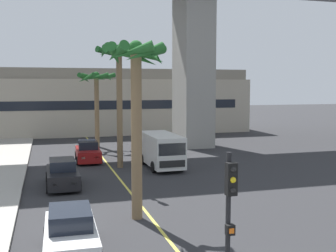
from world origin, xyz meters
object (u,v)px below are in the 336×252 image
at_px(car_queue_third, 71,234).
at_px(traffic_light_median_near, 229,216).
at_px(car_queue_front, 88,152).
at_px(palm_tree_near_median, 97,87).
at_px(traffic_light_median_far, 137,142).
at_px(palm_tree_far_median, 119,71).
at_px(car_queue_second, 63,174).
at_px(delivery_van, 161,149).
at_px(palm_tree_mid_median, 136,81).

relative_size(car_queue_third, traffic_light_median_near, 0.99).
distance_m(car_queue_front, palm_tree_near_median, 9.14).
distance_m(car_queue_third, traffic_light_median_far, 8.82).
height_order(traffic_light_median_near, palm_tree_far_median, palm_tree_far_median).
bearing_deg(car_queue_second, palm_tree_far_median, 48.90).
bearing_deg(traffic_light_median_near, palm_tree_near_median, 88.93).
bearing_deg(delivery_van, traffic_light_median_far, -116.25).
bearing_deg(traffic_light_median_near, car_queue_front, 92.57).
bearing_deg(palm_tree_mid_median, palm_tree_near_median, 87.63).
bearing_deg(palm_tree_far_median, car_queue_front, 122.73).
bearing_deg(traffic_light_median_near, palm_tree_far_median, 87.48).
height_order(traffic_light_median_near, palm_tree_near_median, palm_tree_near_median).
distance_m(car_queue_front, car_queue_second, 7.98).
xyz_separation_m(palm_tree_near_median, palm_tree_mid_median, (-0.91, -22.01, 0.31)).
distance_m(delivery_van, palm_tree_mid_median, 12.23).
distance_m(car_queue_front, palm_tree_mid_median, 15.38).
bearing_deg(car_queue_third, palm_tree_far_median, 73.99).
xyz_separation_m(car_queue_second, car_queue_third, (-0.13, -10.01, 0.00)).
relative_size(palm_tree_near_median, palm_tree_far_median, 0.82).
relative_size(palm_tree_mid_median, palm_tree_far_median, 0.89).
bearing_deg(delivery_van, car_queue_front, 140.43).
relative_size(traffic_light_median_near, traffic_light_median_far, 1.00).
xyz_separation_m(car_queue_front, car_queue_third, (-2.29, -17.70, 0.00)).
distance_m(car_queue_front, traffic_light_median_near, 23.26).
bearing_deg(delivery_van, car_queue_second, -150.82).
bearing_deg(traffic_light_median_far, palm_tree_far_median, 87.56).
xyz_separation_m(car_queue_front, palm_tree_near_median, (1.61, 7.55, 4.89)).
xyz_separation_m(car_queue_second, palm_tree_mid_median, (2.86, -6.77, 5.21)).
bearing_deg(delivery_van, car_queue_third, -116.74).
bearing_deg(car_queue_second, traffic_light_median_far, -32.02).
xyz_separation_m(car_queue_front, palm_tree_far_median, (1.93, -3.00, 5.96)).
bearing_deg(traffic_light_median_near, palm_tree_mid_median, 92.22).
height_order(palm_tree_mid_median, palm_tree_far_median, palm_tree_far_median).
bearing_deg(palm_tree_mid_median, traffic_light_median_far, 78.15).
bearing_deg(traffic_light_median_near, car_queue_third, 121.38).
distance_m(car_queue_front, delivery_van, 6.09).
bearing_deg(delivery_van, palm_tree_near_median, 105.01).
height_order(car_queue_third, delivery_van, delivery_van).
distance_m(car_queue_second, palm_tree_mid_median, 9.01).
relative_size(car_queue_second, delivery_van, 0.78).
relative_size(car_queue_front, palm_tree_far_median, 0.49).
height_order(car_queue_front, palm_tree_mid_median, palm_tree_mid_median).
height_order(traffic_light_median_near, palm_tree_mid_median, palm_tree_mid_median).
relative_size(delivery_van, traffic_light_median_far, 1.25).
xyz_separation_m(delivery_van, traffic_light_median_far, (-3.05, -6.19, 1.43)).
xyz_separation_m(car_queue_front, traffic_light_median_near, (1.04, -23.15, 1.99)).
xyz_separation_m(delivery_van, traffic_light_median_near, (-3.64, -19.29, 1.43)).
bearing_deg(car_queue_third, car_queue_second, 89.27).
height_order(traffic_light_median_near, traffic_light_median_far, same).
relative_size(car_queue_third, traffic_light_median_far, 0.99).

